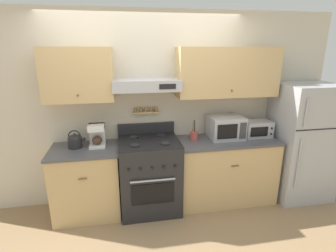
% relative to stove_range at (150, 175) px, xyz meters
% --- Properties ---
extents(ground_plane, '(16.00, 16.00, 0.00)m').
position_rel_stove_range_xyz_m(ground_plane, '(0.00, -0.28, -0.49)').
color(ground_plane, '#937551').
extents(wall_back, '(5.20, 0.46, 2.55)m').
position_rel_stove_range_xyz_m(wall_back, '(0.10, 0.30, 0.94)').
color(wall_back, beige).
rests_on(wall_back, ground_plane).
extents(counter_left, '(0.83, 0.62, 0.90)m').
position_rel_stove_range_xyz_m(counter_left, '(-0.80, 0.03, -0.04)').
color(counter_left, tan).
rests_on(counter_left, ground_plane).
extents(counter_right, '(1.35, 0.62, 0.90)m').
position_rel_stove_range_xyz_m(counter_right, '(1.06, 0.03, -0.04)').
color(counter_right, tan).
rests_on(counter_right, ground_plane).
extents(stove_range, '(0.76, 0.68, 1.11)m').
position_rel_stove_range_xyz_m(stove_range, '(0.00, 0.00, 0.00)').
color(stove_range, '#232326').
rests_on(stove_range, ground_plane).
extents(refrigerator, '(0.78, 0.71, 1.63)m').
position_rel_stove_range_xyz_m(refrigerator, '(2.16, -0.02, 0.33)').
color(refrigerator, '#ADAFB5').
rests_on(refrigerator, ground_plane).
extents(tea_kettle, '(0.22, 0.17, 0.22)m').
position_rel_stove_range_xyz_m(tea_kettle, '(-0.90, 0.09, 0.50)').
color(tea_kettle, '#232326').
rests_on(tea_kettle, counter_left).
extents(coffee_maker, '(0.19, 0.24, 0.28)m').
position_rel_stove_range_xyz_m(coffee_maker, '(-0.64, 0.12, 0.56)').
color(coffee_maker, white).
rests_on(coffee_maker, counter_left).
extents(microwave, '(0.45, 0.39, 0.30)m').
position_rel_stove_range_xyz_m(microwave, '(1.06, 0.11, 0.56)').
color(microwave, '#ADAFB5').
rests_on(microwave, counter_right).
extents(utensil_crock, '(0.10, 0.10, 0.28)m').
position_rel_stove_range_xyz_m(utensil_crock, '(0.61, 0.09, 0.48)').
color(utensil_crock, '#B24C42').
rests_on(utensil_crock, counter_right).
extents(toaster_oven, '(0.38, 0.28, 0.22)m').
position_rel_stove_range_xyz_m(toaster_oven, '(1.51, 0.09, 0.52)').
color(toaster_oven, '#ADAFB5').
rests_on(toaster_oven, counter_right).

